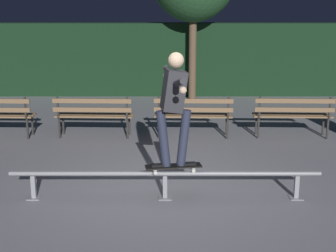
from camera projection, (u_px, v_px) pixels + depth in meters
name	position (u px, v px, depth m)	size (l,w,h in m)	color
ground_plane	(164.00, 193.00, 6.80)	(90.00, 90.00, 0.00)	gray
hedge_backdrop	(166.00, 59.00, 14.86)	(24.00, 1.20, 2.21)	black
grind_rail	(164.00, 177.00, 6.56)	(4.33, 0.18, 0.39)	gray
skateboard	(172.00, 166.00, 6.52)	(0.80, 0.32, 0.09)	black
skateboarder	(173.00, 100.00, 6.30)	(0.63, 1.39, 1.56)	black
park_bench_left_center	(92.00, 112.00, 9.67)	(1.62, 0.48, 0.88)	#282623
park_bench_right_center	(192.00, 112.00, 9.68)	(1.62, 0.48, 0.88)	#282623
park_bench_rightmost	(292.00, 112.00, 9.68)	(1.62, 0.48, 0.88)	#282623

